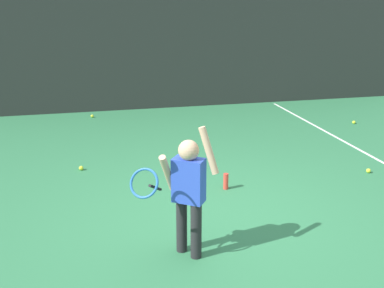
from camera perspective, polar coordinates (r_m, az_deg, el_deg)
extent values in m
plane|color=#2D7247|center=(5.50, 3.26, -9.03)|extent=(20.00, 20.00, 0.00)
cube|color=#282D2B|center=(10.57, -5.63, 12.37)|extent=(13.07, 0.08, 3.00)
cylinder|color=slate|center=(10.55, -17.47, 12.06)|extent=(0.09, 0.09, 3.15)
cylinder|color=slate|center=(11.12, 5.53, 13.02)|extent=(0.09, 0.09, 3.15)
cylinder|color=#232326|center=(4.70, -1.29, -10.01)|extent=(0.11, 0.11, 0.58)
cylinder|color=#232326|center=(4.59, 0.51, -10.73)|extent=(0.11, 0.11, 0.58)
cube|color=blue|center=(4.42, -0.41, -4.53)|extent=(0.34, 0.31, 0.44)
sphere|color=tan|center=(4.32, -0.42, -0.79)|extent=(0.20, 0.20, 0.20)
cylinder|color=tan|center=(4.26, 2.09, -0.81)|extent=(0.21, 0.17, 0.46)
cylinder|color=tan|center=(4.42, -3.04, -3.63)|extent=(0.22, 0.28, 0.43)
cylinder|color=black|center=(4.40, -4.58, -5.41)|extent=(0.16, 0.21, 0.15)
torus|color=#2666B2|center=(4.17, -5.97, -4.86)|extent=(0.33, 0.30, 0.26)
cylinder|color=#D83F33|center=(6.23, 4.22, -4.64)|extent=(0.07, 0.07, 0.22)
sphere|color=#CCE033|center=(10.15, -12.28, 3.41)|extent=(0.07, 0.07, 0.07)
sphere|color=#CCE033|center=(7.09, -13.60, -2.93)|extent=(0.07, 0.07, 0.07)
sphere|color=#CCE033|center=(9.98, 19.45, 2.56)|extent=(0.07, 0.07, 0.07)
sphere|color=#CCE033|center=(7.28, 21.06, -3.11)|extent=(0.07, 0.07, 0.07)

